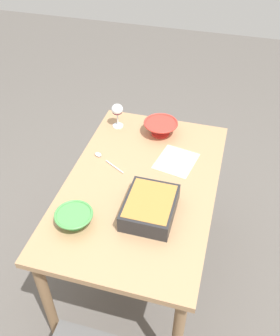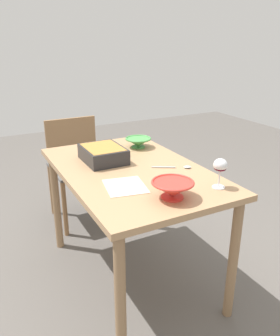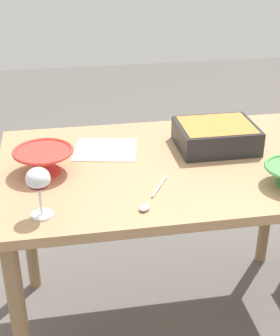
% 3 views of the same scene
% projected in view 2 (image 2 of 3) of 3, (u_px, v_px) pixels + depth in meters
% --- Properties ---
extents(ground_plane, '(8.00, 8.00, 0.00)m').
position_uv_depth(ground_plane, '(132.00, 275.00, 2.26)').
color(ground_plane, '#5B5651').
extents(dining_table, '(1.22, 0.77, 0.76)m').
position_uv_depth(dining_table, '(131.00, 183.00, 2.02)').
color(dining_table, tan).
rests_on(dining_table, ground_plane).
extents(chair, '(0.45, 0.46, 0.84)m').
position_uv_depth(chair, '(77.00, 163.00, 2.87)').
color(chair, '#595959').
rests_on(chair, ground_plane).
extents(wine_glass, '(0.07, 0.07, 0.16)m').
position_uv_depth(wine_glass, '(220.00, 167.00, 1.69)').
color(wine_glass, white).
rests_on(wine_glass, dining_table).
extents(casserole_dish, '(0.29, 0.23, 0.09)m').
position_uv_depth(casserole_dish, '(103.00, 153.00, 2.08)').
color(casserole_dish, '#262628').
rests_on(casserole_dish, dining_table).
extents(mixing_bowl, '(0.18, 0.18, 0.07)m').
position_uv_depth(mixing_bowl, '(138.00, 142.00, 2.35)').
color(mixing_bowl, '#4C994C').
rests_on(mixing_bowl, dining_table).
extents(small_bowl, '(0.20, 0.20, 0.09)m').
position_uv_depth(small_bowl, '(172.00, 189.00, 1.60)').
color(small_bowl, red).
rests_on(small_bowl, dining_table).
extents(serving_spoon, '(0.13, 0.21, 0.01)m').
position_uv_depth(serving_spoon, '(180.00, 167.00, 1.99)').
color(serving_spoon, silver).
rests_on(serving_spoon, dining_table).
extents(napkin, '(0.26, 0.24, 0.00)m').
position_uv_depth(napkin, '(125.00, 186.00, 1.74)').
color(napkin, beige).
rests_on(napkin, dining_table).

